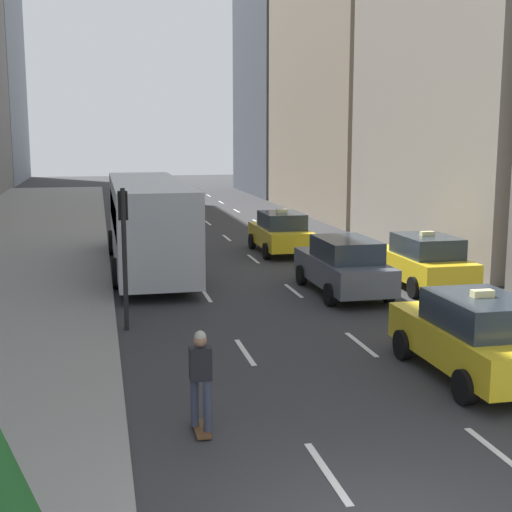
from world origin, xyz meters
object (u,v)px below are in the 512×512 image
object	(u,v)px
taxi_third	(424,261)
traffic_light_pole	(124,235)
taxi_fourth	(281,232)
skateboarder	(201,377)
taxi_second	(475,336)
city_bus	(148,221)
sedan_black_near	(344,265)
taxi_lead	(169,197)

from	to	relation	value
taxi_third	traffic_light_pole	world-z (taller)	traffic_light_pole
taxi_fourth	skateboarder	distance (m)	18.21
taxi_second	taxi_third	distance (m)	8.67
city_bus	sedan_black_near	bearing A→B (deg)	-44.59
taxi_fourth	sedan_black_near	distance (m)	7.84
taxi_lead	sedan_black_near	xyz separation A→B (m)	(2.80, -26.27, 0.02)
taxi_lead	taxi_fourth	world-z (taller)	same
city_bus	traffic_light_pole	size ratio (longest dim) A/B	3.22
taxi_second	traffic_light_pole	distance (m)	8.69
taxi_second	skateboarder	bearing A→B (deg)	-165.68
sedan_black_near	skateboarder	world-z (taller)	sedan_black_near
skateboarder	taxi_second	bearing A→B (deg)	14.32
taxi_fourth	sedan_black_near	bearing A→B (deg)	-90.00
taxi_third	city_bus	size ratio (longest dim) A/B	0.38
taxi_lead	taxi_third	size ratio (longest dim) A/B	1.00
taxi_fourth	traffic_light_pole	bearing A→B (deg)	-122.66
city_bus	traffic_light_pole	bearing A→B (deg)	-97.88
taxi_fourth	traffic_light_pole	size ratio (longest dim) A/B	1.22
taxi_fourth	traffic_light_pole	world-z (taller)	traffic_light_pole
taxi_third	sedan_black_near	world-z (taller)	taxi_third
taxi_third	traffic_light_pole	xyz separation A→B (m)	(-9.55, -2.95, 1.53)
taxi_second	skateboarder	xyz separation A→B (m)	(-5.79, -1.48, 0.08)
taxi_lead	taxi_second	distance (m)	34.33
taxi_fourth	city_bus	world-z (taller)	city_bus
skateboarder	traffic_light_pole	size ratio (longest dim) A/B	0.48
traffic_light_pole	sedan_black_near	bearing A→B (deg)	21.72
sedan_black_near	traffic_light_pole	distance (m)	7.42
sedan_black_near	skateboarder	xyz separation A→B (m)	(-5.79, -9.42, 0.07)
taxi_third	taxi_lead	bearing A→B (deg)	102.15
taxi_lead	sedan_black_near	size ratio (longest dim) A/B	0.92
taxi_third	sedan_black_near	size ratio (longest dim) A/B	0.92
taxi_lead	taxi_second	xyz separation A→B (m)	(2.80, -34.22, 0.00)
taxi_lead	traffic_light_pole	xyz separation A→B (m)	(-3.95, -28.96, 1.53)
taxi_second	taxi_fourth	xyz separation A→B (m)	(0.00, 15.79, 0.00)
taxi_fourth	taxi_third	bearing A→B (deg)	-69.72
taxi_lead	taxi_third	xyz separation A→B (m)	(5.60, -26.01, 0.00)
skateboarder	traffic_light_pole	bearing A→B (deg)	98.07
taxi_second	city_bus	size ratio (longest dim) A/B	0.38
taxi_fourth	skateboarder	size ratio (longest dim) A/B	2.52
taxi_second	sedan_black_near	bearing A→B (deg)	90.00
taxi_third	city_bus	world-z (taller)	city_bus
taxi_lead	taxi_third	bearing A→B (deg)	-77.85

